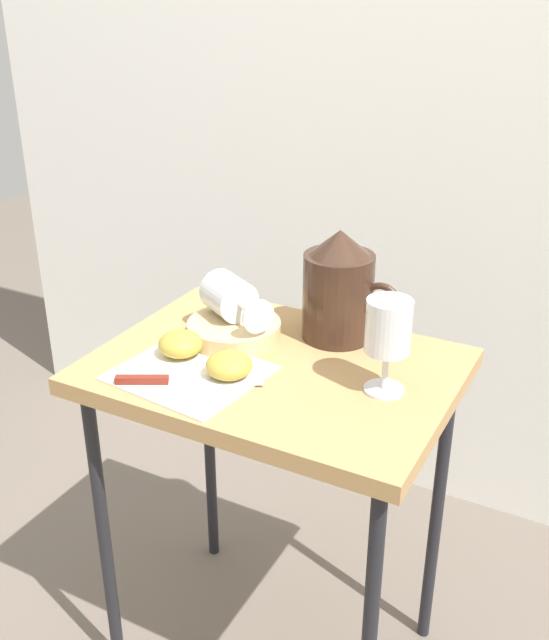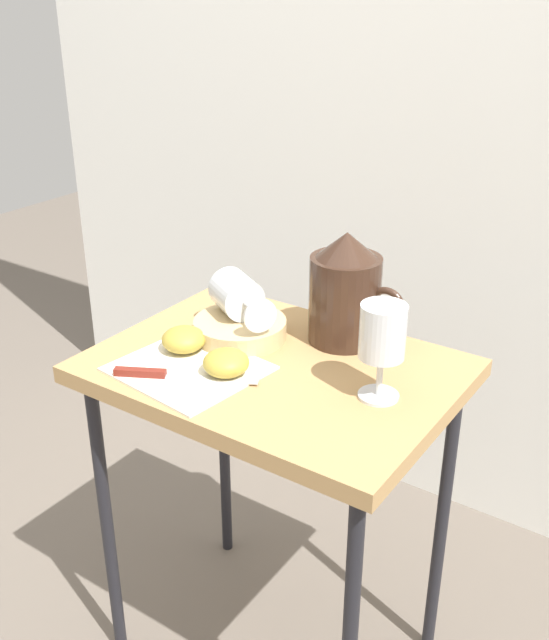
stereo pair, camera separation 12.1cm
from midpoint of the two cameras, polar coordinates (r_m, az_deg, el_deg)
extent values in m
cube|color=white|center=(1.71, 15.65, 19.44)|extent=(2.40, 0.03, 2.23)
cube|color=#AD8451|center=(1.26, 2.77, -3.99)|extent=(0.60, 0.44, 0.03)
cylinder|color=black|center=(1.47, -10.34, -15.36)|extent=(0.02, 0.02, 0.63)
cylinder|color=black|center=(1.68, -1.82, -9.01)|extent=(0.02, 0.02, 0.63)
cylinder|color=black|center=(1.49, 15.06, -15.00)|extent=(0.02, 0.02, 0.63)
cube|color=silver|center=(1.23, -3.80, -3.80)|extent=(0.25, 0.23, 0.00)
cylinder|color=tan|center=(1.32, -0.05, -0.76)|extent=(0.17, 0.17, 0.03)
cylinder|color=#382319|center=(1.31, 8.05, 1.50)|extent=(0.13, 0.13, 0.16)
cylinder|color=orange|center=(1.32, 7.97, 0.26)|extent=(0.12, 0.12, 0.09)
cone|color=#382319|center=(1.27, 8.32, 5.66)|extent=(0.11, 0.11, 0.05)
torus|color=#382319|center=(1.27, 11.30, 0.99)|extent=(0.07, 0.01, 0.07)
cylinder|color=silver|center=(1.17, 10.88, -5.83)|extent=(0.06, 0.06, 0.00)
cylinder|color=silver|center=(1.15, 11.02, -4.33)|extent=(0.01, 0.01, 0.07)
cylinder|color=silver|center=(1.12, 11.34, -0.98)|extent=(0.07, 0.07, 0.08)
cylinder|color=orange|center=(1.13, 11.26, -1.83)|extent=(0.06, 0.06, 0.04)
cylinder|color=silver|center=(1.33, -0.33, 1.94)|extent=(0.11, 0.11, 0.08)
cylinder|color=silver|center=(1.27, 1.03, 0.81)|extent=(0.06, 0.04, 0.01)
cylinder|color=silver|center=(1.24, 1.69, 0.26)|extent=(0.03, 0.05, 0.06)
ellipsoid|color=#B29938|center=(1.27, -4.28, -1.56)|extent=(0.08, 0.08, 0.04)
ellipsoid|color=#B29938|center=(1.20, -0.84, -3.37)|extent=(0.08, 0.08, 0.04)
cube|color=silver|center=(1.19, -1.92, -4.62)|extent=(0.14, 0.08, 0.00)
cube|color=maroon|center=(1.21, -7.46, -4.09)|extent=(0.08, 0.05, 0.01)
camera|label=1|loc=(0.06, -87.14, 1.34)|focal=41.74mm
camera|label=2|loc=(0.06, 92.86, -1.34)|focal=41.74mm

